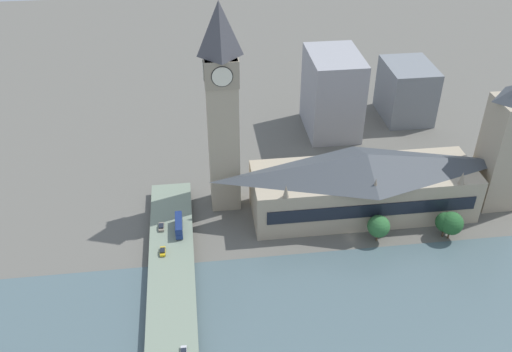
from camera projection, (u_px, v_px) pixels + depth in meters
The scene contains 15 objects.
ground_plane at pixel (351, 239), 207.38m from camera, with size 600.00×600.00×0.00m, color #605E56.
river_water at pixel (378, 306), 180.51m from camera, with size 53.60×360.00×0.30m, color #4C6066.
parliament_hall at pixel (364, 184), 213.86m from camera, with size 26.10×83.76×25.75m.
clock_tower at pixel (222, 106), 201.32m from camera, with size 12.23×12.23×80.26m.
victoria_tower at pixel (507, 145), 212.07m from camera, with size 15.51×15.51×55.19m.
road_bridge at pixel (172, 319), 172.14m from camera, with size 139.20×15.32×4.17m.
double_decker_bus_mid at pixel (179, 225), 203.31m from camera, with size 11.25×2.54×4.65m.
car_northbound_lead at pixel (161, 227), 205.42m from camera, with size 4.75×1.92×1.41m.
car_northbound_tail at pixel (163, 251), 194.54m from camera, with size 4.57×1.85×1.52m.
car_southbound_lead at pixel (184, 352), 160.08m from camera, with size 4.47×1.75×1.31m.
city_block_west at pixel (332, 93), 262.87m from camera, with size 32.47×23.11×37.63m.
city_block_center at pixel (406, 91), 276.64m from camera, with size 28.38×22.15×26.98m.
tree_embankment_near at pixel (446, 222), 204.79m from camera, with size 7.32×7.32×10.26m.
tree_embankment_mid at pixel (379, 226), 202.90m from camera, with size 8.13×8.13×10.67m.
tree_embankment_far at pixel (451, 223), 203.78m from camera, with size 8.49×8.49×11.16m.
Camera 1 is at (-152.23, 53.71, 136.60)m, focal length 40.00 mm.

